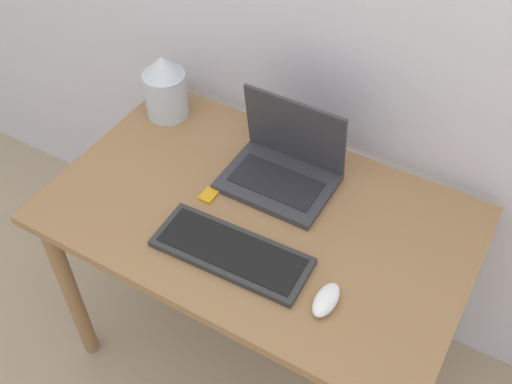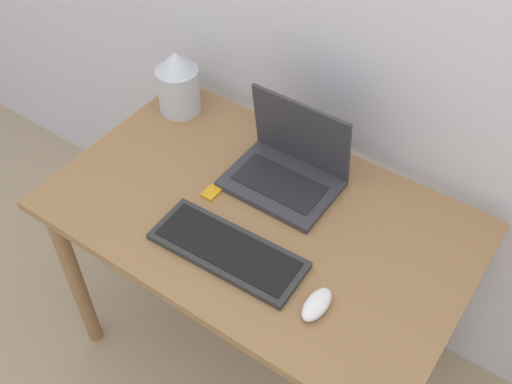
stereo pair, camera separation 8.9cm
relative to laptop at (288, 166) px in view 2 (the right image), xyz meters
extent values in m
cube|color=olive|center=(0.01, -0.15, -0.07)|extent=(1.15, 0.70, 0.03)
cylinder|color=olive|center=(-0.51, -0.45, -0.44)|extent=(0.05, 0.05, 0.71)
cylinder|color=olive|center=(-0.51, 0.14, -0.44)|extent=(0.05, 0.05, 0.71)
cylinder|color=olive|center=(0.53, 0.14, -0.44)|extent=(0.05, 0.05, 0.71)
cube|color=#333338|center=(0.00, -0.03, -0.04)|extent=(0.31, 0.23, 0.02)
cube|color=black|center=(0.00, -0.04, -0.03)|extent=(0.25, 0.12, 0.00)
cube|color=#333338|center=(0.00, 0.06, 0.08)|extent=(0.31, 0.04, 0.23)
cube|color=#0F1938|center=(0.00, 0.07, 0.08)|extent=(0.27, 0.03, 0.19)
cube|color=#2D2D2D|center=(0.02, -0.31, -0.04)|extent=(0.41, 0.17, 0.02)
cube|color=black|center=(0.02, -0.31, -0.03)|extent=(0.38, 0.14, 0.00)
ellipsoid|color=white|center=(0.29, -0.33, -0.04)|extent=(0.05, 0.11, 0.03)
cylinder|color=silver|center=(-0.46, 0.07, 0.02)|extent=(0.13, 0.13, 0.15)
cone|color=silver|center=(-0.46, 0.07, 0.13)|extent=(0.13, 0.13, 0.06)
cube|color=orange|center=(-0.14, -0.17, -0.05)|extent=(0.04, 0.05, 0.01)
camera|label=1|loc=(0.55, -1.10, 1.16)|focal=42.00mm
camera|label=2|loc=(0.62, -1.05, 1.16)|focal=42.00mm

